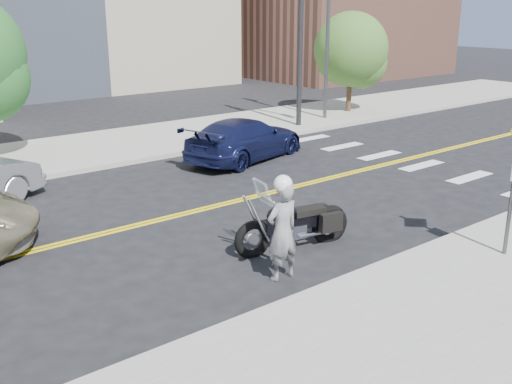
% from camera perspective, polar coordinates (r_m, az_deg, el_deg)
% --- Properties ---
extents(ground_plane, '(120.00, 120.00, 0.00)m').
position_cam_1_polar(ground_plane, '(14.22, -9.40, -2.69)').
color(ground_plane, black).
rests_on(ground_plane, ground).
extents(sidewalk_near, '(60.00, 5.00, 0.15)m').
position_cam_1_polar(sidewalk_near, '(9.04, 15.72, -15.05)').
color(sidewalk_near, '#9E9B91').
rests_on(sidewalk_near, ground_plane).
extents(sidewalk_far, '(60.00, 5.00, 0.15)m').
position_cam_1_polar(sidewalk_far, '(20.83, -19.69, 3.18)').
color(sidewalk_far, '#9E9B91').
rests_on(sidewalk_far, ground_plane).
extents(lamp_post, '(0.16, 0.16, 8.00)m').
position_cam_1_polar(lamp_post, '(25.93, 6.87, 15.78)').
color(lamp_post, '#4C4C51').
rests_on(lamp_post, sidewalk_far).
extents(traffic_light, '(0.28, 4.50, 7.00)m').
position_cam_1_polar(traffic_light, '(23.50, 5.90, 16.93)').
color(traffic_light, black).
rests_on(traffic_light, sidewalk_far).
extents(motorcyclist, '(0.68, 0.45, 1.99)m').
position_cam_1_polar(motorcyclist, '(10.79, 2.54, -3.47)').
color(motorcyclist, '#B4B4B9').
rests_on(motorcyclist, ground).
extents(motorcycle, '(2.67, 1.26, 1.56)m').
position_cam_1_polar(motorcycle, '(12.25, 3.62, -1.94)').
color(motorcycle, black).
rests_on(motorcycle, ground).
extents(parked_car_blue, '(5.01, 3.07, 1.36)m').
position_cam_1_polar(parked_car_blue, '(19.44, -1.05, 5.07)').
color(parked_car_blue, '#171C47').
rests_on(parked_car_blue, ground).
extents(tree_far_b, '(3.32, 3.32, 4.59)m').
position_cam_1_polar(tree_far_b, '(27.85, 9.03, 13.28)').
color(tree_far_b, '#382619').
rests_on(tree_far_b, ground).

